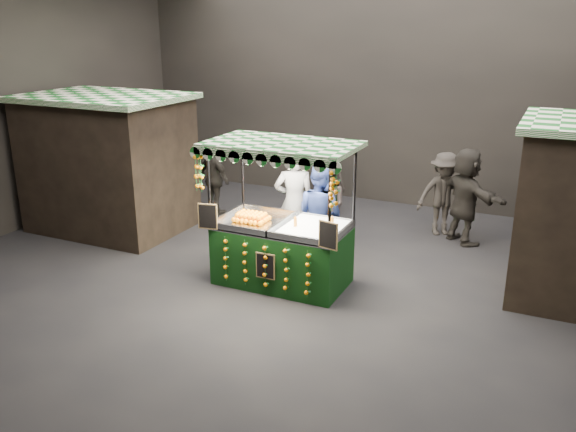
% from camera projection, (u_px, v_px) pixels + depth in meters
% --- Properties ---
extents(ground, '(12.00, 12.00, 0.00)m').
position_uv_depth(ground, '(295.00, 286.00, 9.17)').
color(ground, black).
rests_on(ground, ground).
extents(market_hall, '(12.10, 10.10, 5.05)m').
position_uv_depth(market_hall, '(296.00, 60.00, 8.11)').
color(market_hall, black).
rests_on(market_hall, ground).
extents(neighbour_stall_left, '(3.00, 2.20, 2.60)m').
position_uv_depth(neighbour_stall_left, '(109.00, 163.00, 11.40)').
color(neighbour_stall_left, black).
rests_on(neighbour_stall_left, ground).
extents(juice_stall, '(2.29, 1.35, 2.22)m').
position_uv_depth(juice_stall, '(282.00, 242.00, 9.05)').
color(juice_stall, black).
rests_on(juice_stall, ground).
extents(vendor_grey, '(0.81, 0.69, 1.89)m').
position_uv_depth(vendor_grey, '(294.00, 203.00, 10.11)').
color(vendor_grey, gray).
rests_on(vendor_grey, ground).
extents(vendor_blue, '(0.99, 0.88, 1.71)m').
position_uv_depth(vendor_blue, '(320.00, 214.00, 9.81)').
color(vendor_blue, navy).
rests_on(vendor_blue, ground).
extents(shopper_0, '(0.67, 0.47, 1.72)m').
position_uv_depth(shopper_0, '(191.00, 165.00, 13.15)').
color(shopper_0, '#292521').
rests_on(shopper_0, ground).
extents(shopper_1, '(0.94, 0.92, 1.53)m').
position_uv_depth(shopper_1, '(327.00, 206.00, 10.56)').
color(shopper_1, '#2D2624').
rests_on(shopper_1, ground).
extents(shopper_2, '(1.00, 0.72, 1.57)m').
position_uv_depth(shopper_2, '(215.00, 178.00, 12.31)').
color(shopper_2, '#272420').
rests_on(shopper_2, ground).
extents(shopper_3, '(1.19, 1.04, 1.59)m').
position_uv_depth(shopper_3, '(444.00, 194.00, 11.16)').
color(shopper_3, '#2C2824').
rests_on(shopper_3, ground).
extents(shopper_4, '(0.76, 0.51, 1.51)m').
position_uv_depth(shopper_4, '(327.00, 178.00, 12.48)').
color(shopper_4, '#2A2522').
rests_on(shopper_4, ground).
extents(shopper_5, '(1.57, 1.49, 1.77)m').
position_uv_depth(shopper_5, '(465.00, 196.00, 10.72)').
color(shopper_5, '#2D2924').
rests_on(shopper_5, ground).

